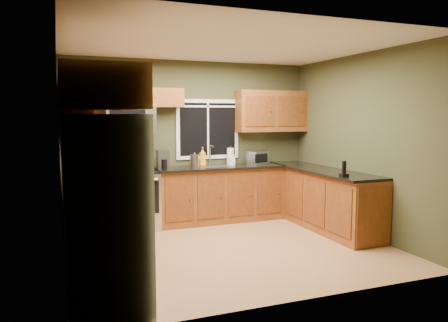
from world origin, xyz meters
TOP-DOWN VIEW (x-y plane):
  - floor at (0.00, 0.00)m, footprint 4.20×4.20m
  - ceiling at (0.00, 0.00)m, footprint 4.20×4.20m
  - back_wall at (0.00, 1.80)m, footprint 4.20×0.00m
  - front_wall at (0.00, -1.80)m, footprint 4.20×0.00m
  - left_wall at (-2.10, 0.00)m, footprint 0.00×3.60m
  - right_wall at (2.10, 0.00)m, footprint 0.00×3.60m
  - window at (0.30, 1.78)m, footprint 1.12×0.03m
  - base_cabinets_left at (-1.80, 0.48)m, footprint 0.60×2.65m
  - countertop_left at (-1.78, 0.48)m, footprint 0.65×2.65m
  - base_cabinets_back at (0.42, 1.50)m, footprint 2.17×0.60m
  - countertop_back at (0.42, 1.48)m, footprint 2.17×0.65m
  - base_cabinets_peninsula at (1.80, 0.54)m, footprint 0.60×2.52m
  - countertop_peninsula at (1.78, 0.55)m, footprint 0.65×2.50m
  - upper_cabinets_left at (-1.94, 0.48)m, footprint 0.33×2.65m
  - upper_cabinets_back_left at (-0.85, 1.64)m, footprint 1.30×0.33m
  - upper_cabinets_back_right at (1.45, 1.64)m, footprint 1.30×0.33m
  - upper_cabinet_over_fridge at (-1.74, -1.30)m, footprint 0.72×0.90m
  - refrigerator at (-1.74, -1.30)m, footprint 0.74×0.90m
  - range at (-1.05, 1.47)m, footprint 0.76×0.69m
  - microwave at (-1.05, 1.61)m, footprint 0.76×0.41m
  - sink at (0.30, 1.49)m, footprint 0.60×0.42m
  - toaster_oven at (1.15, 1.56)m, footprint 0.43×0.39m
  - coffee_maker at (-0.57, 1.46)m, footprint 0.18×0.25m
  - kettle at (-0.05, 1.44)m, footprint 0.18×0.18m
  - paper_towel_roll at (0.68, 1.68)m, footprint 0.13×0.13m
  - soap_bottle_a at (0.12, 1.53)m, footprint 0.16×0.16m
  - soap_bottle_b at (0.64, 1.54)m, footprint 0.10×0.10m
  - soap_bottle_c at (0.00, 1.64)m, footprint 0.18×0.18m
  - cordless_phone at (1.57, -0.34)m, footprint 0.10×0.10m

SIDE VIEW (x-z plane):
  - floor at x=0.00m, z-range 0.00..0.00m
  - base_cabinets_peninsula at x=1.80m, z-range 0.00..0.90m
  - base_cabinets_left at x=-1.80m, z-range 0.00..0.90m
  - base_cabinets_back at x=0.42m, z-range 0.00..0.90m
  - range at x=-1.05m, z-range 0.00..0.94m
  - refrigerator at x=-1.74m, z-range 0.00..1.80m
  - countertop_left at x=-1.78m, z-range 0.90..0.94m
  - countertop_back at x=0.42m, z-range 0.90..0.94m
  - countertop_peninsula at x=1.78m, z-range 0.90..0.94m
  - sink at x=0.30m, z-range 0.77..1.13m
  - cordless_phone at x=1.57m, z-range 0.90..1.12m
  - soap_bottle_c at x=0.00m, z-range 0.94..1.12m
  - soap_bottle_b at x=0.64m, z-range 0.94..1.14m
  - toaster_oven at x=1.15m, z-range 0.94..1.16m
  - kettle at x=-0.05m, z-range 0.93..1.19m
  - coffee_maker at x=-0.57m, z-range 0.93..1.23m
  - paper_towel_roll at x=0.68m, z-range 0.93..1.24m
  - soap_bottle_a at x=0.12m, z-range 0.94..1.26m
  - back_wall at x=0.00m, z-range -0.75..3.45m
  - front_wall at x=0.00m, z-range -0.75..3.45m
  - left_wall at x=-2.10m, z-range -0.45..3.15m
  - right_wall at x=2.10m, z-range -0.45..3.15m
  - window at x=0.30m, z-range 1.04..2.06m
  - microwave at x=-1.05m, z-range 1.52..1.94m
  - upper_cabinets_left at x=-1.94m, z-range 1.50..2.22m
  - upper_cabinets_back_right at x=1.45m, z-range 1.50..2.22m
  - upper_cabinet_over_fridge at x=-1.74m, z-range 1.84..2.22m
  - upper_cabinets_back_left at x=-0.85m, z-range 1.92..2.22m
  - ceiling at x=0.00m, z-range 2.70..2.70m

